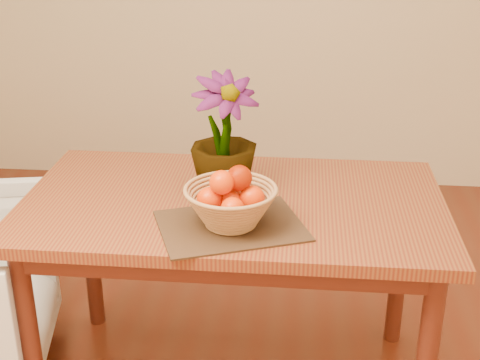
{
  "coord_description": "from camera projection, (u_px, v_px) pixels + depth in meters",
  "views": [
    {
      "loc": [
        0.22,
        -1.7,
        1.68
      ],
      "look_at": [
        0.04,
        0.1,
        0.9
      ],
      "focal_mm": 50.0,
      "sensor_mm": 36.0,
      "label": 1
    }
  ],
  "objects": [
    {
      "name": "table",
      "position": [
        233.0,
        223.0,
        2.25
      ],
      "size": [
        1.4,
        0.8,
        0.75
      ],
      "color": "brown",
      "rests_on": "floor"
    },
    {
      "name": "wicker_basket",
      "position": [
        231.0,
        208.0,
        2.01
      ],
      "size": [
        0.28,
        0.28,
        0.12
      ],
      "color": "#A76F45",
      "rests_on": "placemat"
    },
    {
      "name": "placemat",
      "position": [
        231.0,
        226.0,
        2.03
      ],
      "size": [
        0.51,
        0.45,
        0.01
      ],
      "primitive_type": "cube",
      "rotation": [
        0.0,
        0.0,
        0.37
      ],
      "color": "#3D2616",
      "rests_on": "table"
    },
    {
      "name": "orange_pile",
      "position": [
        232.0,
        191.0,
        1.99
      ],
      "size": [
        0.2,
        0.2,
        0.14
      ],
      "rotation": [
        0.0,
        0.0,
        -0.42
      ],
      "color": "red",
      "rests_on": "wicker_basket"
    },
    {
      "name": "potted_plant",
      "position": [
        224.0,
        135.0,
        2.2
      ],
      "size": [
        0.31,
        0.31,
        0.4
      ],
      "primitive_type": "imported",
      "rotation": [
        0.0,
        0.0,
        0.49
      ],
      "color": "#134012",
      "rests_on": "table"
    }
  ]
}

